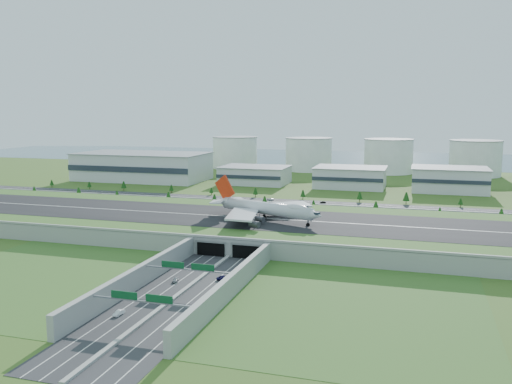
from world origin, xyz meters
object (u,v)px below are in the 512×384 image
(car_1, at_px, (119,313))
(car_7, at_px, (270,199))
(boeing_747, at_px, (266,208))
(car_4, at_px, (101,194))
(car_0, at_px, (176,280))
(car_2, at_px, (223,277))
(car_5, at_px, (323,202))
(fuel_tank_a, at_px, (235,153))
(car_3, at_px, (177,327))

(car_1, xyz_separation_m, car_7, (-12.14, 231.35, 0.01))
(boeing_747, xyz_separation_m, car_1, (-14.14, -124.57, -13.32))
(boeing_747, relative_size, car_4, 13.74)
(car_0, height_order, car_2, car_0)
(car_0, height_order, car_7, car_0)
(boeing_747, distance_m, car_2, 81.13)
(boeing_747, xyz_separation_m, car_7, (-26.27, 106.78, -13.31))
(car_0, height_order, car_4, car_0)
(car_5, xyz_separation_m, car_7, (-39.09, 2.10, 0.10))
(fuel_tank_a, bearing_deg, car_4, -98.97)
(car_0, distance_m, car_5, 193.92)
(car_2, height_order, car_7, car_7)
(car_5, bearing_deg, car_7, -113.77)
(boeing_747, height_order, car_4, boeing_747)
(car_7, bearing_deg, car_1, 27.84)
(car_0, relative_size, car_4, 1.00)
(car_0, height_order, car_1, car_0)
(car_2, bearing_deg, car_4, -27.78)
(car_1, relative_size, car_7, 0.86)
(car_0, relative_size, car_7, 0.89)
(car_0, bearing_deg, car_5, 66.02)
(car_0, bearing_deg, fuel_tank_a, 88.87)
(car_1, distance_m, car_7, 231.67)
(car_2, relative_size, car_7, 1.00)
(car_1, bearing_deg, car_4, 129.76)
(car_3, relative_size, car_4, 1.10)
(car_5, bearing_deg, fuel_tank_a, -167.30)
(car_1, bearing_deg, boeing_747, 89.50)
(fuel_tank_a, height_order, car_7, fuel_tank_a)
(fuel_tank_a, bearing_deg, car_2, -71.81)
(boeing_747, height_order, car_5, boeing_747)
(boeing_747, distance_m, car_3, 130.53)
(car_0, xyz_separation_m, car_4, (-147.16, 178.86, -0.00))
(car_1, bearing_deg, car_0, 91.55)
(car_1, relative_size, car_2, 0.87)
(fuel_tank_a, distance_m, boeing_747, 335.36)
(car_4, distance_m, car_7, 133.09)
(car_2, bearing_deg, car_0, 44.26)
(car_0, bearing_deg, car_1, -111.26)
(car_3, height_order, car_4, car_4)
(boeing_747, distance_m, car_4, 183.26)
(car_0, distance_m, car_3, 46.39)
(car_4, bearing_deg, car_0, -148.88)
(car_3, bearing_deg, car_5, -74.43)
(fuel_tank_a, relative_size, car_1, 10.53)
(car_3, distance_m, car_5, 234.27)
(car_2, distance_m, car_4, 236.56)
(car_0, xyz_separation_m, car_7, (-14.99, 194.52, -0.04))
(car_3, height_order, car_7, car_7)
(car_0, distance_m, car_2, 18.12)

